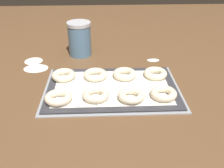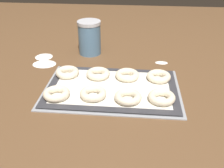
{
  "view_description": "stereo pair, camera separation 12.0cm",
  "coord_description": "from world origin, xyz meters",
  "px_view_note": "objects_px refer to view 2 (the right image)",
  "views": [
    {
      "loc": [
        -0.05,
        -0.89,
        0.54
      ],
      "look_at": [
        -0.01,
        -0.0,
        0.03
      ],
      "focal_mm": 42.0,
      "sensor_mm": 36.0,
      "label": 1
    },
    {
      "loc": [
        0.07,
        -0.89,
        0.54
      ],
      "look_at": [
        -0.01,
        -0.0,
        0.03
      ],
      "focal_mm": 42.0,
      "sensor_mm": 36.0,
      "label": 2
    }
  ],
  "objects_px": {
    "flour_canister": "(90,37)",
    "bagel_back_mid_left": "(98,74)",
    "bagel_front_far_left": "(56,94)",
    "bagel_back_mid_right": "(127,75)",
    "bagel_back_far_left": "(67,72)",
    "bagel_front_far_right": "(162,97)",
    "baking_tray": "(112,89)",
    "bagel_back_far_right": "(159,76)",
    "bagel_front_mid_left": "(93,94)",
    "bagel_front_mid_right": "(128,97)"
  },
  "relations": [
    {
      "from": "bagel_front_far_left",
      "to": "bagel_back_far_left",
      "type": "bearing_deg",
      "value": 90.31
    },
    {
      "from": "flour_canister",
      "to": "bagel_back_far_left",
      "type": "bearing_deg",
      "value": -101.11
    },
    {
      "from": "bagel_back_far_left",
      "to": "bagel_back_far_right",
      "type": "bearing_deg",
      "value": -0.17
    },
    {
      "from": "bagel_front_far_right",
      "to": "bagel_back_mid_right",
      "type": "distance_m",
      "value": 0.21
    },
    {
      "from": "flour_canister",
      "to": "bagel_back_mid_right",
      "type": "bearing_deg",
      "value": -53.23
    },
    {
      "from": "bagel_front_far_right",
      "to": "flour_canister",
      "type": "bearing_deg",
      "value": 127.77
    },
    {
      "from": "flour_canister",
      "to": "bagel_front_far_left",
      "type": "bearing_deg",
      "value": -96.74
    },
    {
      "from": "bagel_front_mid_right",
      "to": "flour_canister",
      "type": "xyz_separation_m",
      "value": [
        -0.21,
        0.44,
        0.06
      ]
    },
    {
      "from": "bagel_front_far_left",
      "to": "bagel_back_far_left",
      "type": "height_order",
      "value": "same"
    },
    {
      "from": "baking_tray",
      "to": "bagel_back_far_right",
      "type": "relative_size",
      "value": 5.39
    },
    {
      "from": "flour_canister",
      "to": "bagel_back_mid_left",
      "type": "bearing_deg",
      "value": -73.64
    },
    {
      "from": "bagel_back_mid_left",
      "to": "bagel_front_mid_right",
      "type": "bearing_deg",
      "value": -51.84
    },
    {
      "from": "bagel_front_mid_right",
      "to": "bagel_back_mid_left",
      "type": "bearing_deg",
      "value": 128.16
    },
    {
      "from": "bagel_front_far_left",
      "to": "bagel_front_far_right",
      "type": "bearing_deg",
      "value": 1.64
    },
    {
      "from": "baking_tray",
      "to": "flour_canister",
      "type": "relative_size",
      "value": 3.17
    },
    {
      "from": "bagel_front_far_left",
      "to": "bagel_back_mid_left",
      "type": "relative_size",
      "value": 1.0
    },
    {
      "from": "bagel_front_far_left",
      "to": "bagel_front_far_right",
      "type": "distance_m",
      "value": 0.39
    },
    {
      "from": "bagel_back_mid_left",
      "to": "bagel_back_mid_right",
      "type": "xyz_separation_m",
      "value": [
        0.12,
        0.0,
        0.0
      ]
    },
    {
      "from": "bagel_back_mid_right",
      "to": "flour_canister",
      "type": "relative_size",
      "value": 0.59
    },
    {
      "from": "baking_tray",
      "to": "bagel_front_far_right",
      "type": "bearing_deg",
      "value": -22.84
    },
    {
      "from": "bagel_front_far_right",
      "to": "bagel_front_far_left",
      "type": "bearing_deg",
      "value": -178.36
    },
    {
      "from": "bagel_front_far_left",
      "to": "bagel_front_mid_left",
      "type": "distance_m",
      "value": 0.14
    },
    {
      "from": "bagel_back_far_left",
      "to": "bagel_back_far_right",
      "type": "height_order",
      "value": "same"
    },
    {
      "from": "bagel_back_far_left",
      "to": "bagel_back_mid_right",
      "type": "xyz_separation_m",
      "value": [
        0.26,
        -0.0,
        0.0
      ]
    },
    {
      "from": "bagel_back_far_right",
      "to": "bagel_front_mid_right",
      "type": "bearing_deg",
      "value": -125.55
    },
    {
      "from": "bagel_back_far_left",
      "to": "bagel_back_mid_right",
      "type": "bearing_deg",
      "value": -0.15
    },
    {
      "from": "bagel_front_mid_left",
      "to": "flour_canister",
      "type": "distance_m",
      "value": 0.44
    },
    {
      "from": "bagel_front_mid_left",
      "to": "bagel_back_far_left",
      "type": "distance_m",
      "value": 0.21
    },
    {
      "from": "bagel_front_far_left",
      "to": "bagel_back_mid_right",
      "type": "height_order",
      "value": "same"
    },
    {
      "from": "baking_tray",
      "to": "bagel_back_mid_left",
      "type": "distance_m",
      "value": 0.11
    },
    {
      "from": "bagel_front_far_left",
      "to": "bagel_front_far_right",
      "type": "height_order",
      "value": "same"
    },
    {
      "from": "bagel_front_mid_left",
      "to": "bagel_back_far_left",
      "type": "relative_size",
      "value": 1.0
    },
    {
      "from": "bagel_front_far_left",
      "to": "bagel_back_mid_right",
      "type": "bearing_deg",
      "value": 33.8
    },
    {
      "from": "bagel_back_far_left",
      "to": "bagel_back_mid_left",
      "type": "relative_size",
      "value": 1.0
    },
    {
      "from": "bagel_back_mid_left",
      "to": "bagel_back_far_right",
      "type": "height_order",
      "value": "same"
    },
    {
      "from": "bagel_back_mid_left",
      "to": "bagel_front_far_right",
      "type": "bearing_deg",
      "value": -32.12
    },
    {
      "from": "bagel_front_far_left",
      "to": "bagel_front_mid_right",
      "type": "height_order",
      "value": "same"
    },
    {
      "from": "bagel_front_mid_left",
      "to": "bagel_front_mid_right",
      "type": "relative_size",
      "value": 1.0
    },
    {
      "from": "baking_tray",
      "to": "bagel_front_mid_right",
      "type": "height_order",
      "value": "bagel_front_mid_right"
    },
    {
      "from": "baking_tray",
      "to": "flour_canister",
      "type": "bearing_deg",
      "value": 112.55
    },
    {
      "from": "bagel_front_far_left",
      "to": "bagel_front_mid_left",
      "type": "bearing_deg",
      "value": 5.63
    },
    {
      "from": "bagel_front_far_left",
      "to": "flour_canister",
      "type": "distance_m",
      "value": 0.45
    },
    {
      "from": "bagel_front_mid_left",
      "to": "bagel_back_mid_right",
      "type": "distance_m",
      "value": 0.2
    },
    {
      "from": "bagel_back_mid_left",
      "to": "bagel_front_mid_left",
      "type": "bearing_deg",
      "value": -88.86
    },
    {
      "from": "bagel_front_mid_left",
      "to": "bagel_back_far_right",
      "type": "relative_size",
      "value": 1.0
    },
    {
      "from": "bagel_back_far_left",
      "to": "bagel_back_mid_left",
      "type": "height_order",
      "value": "same"
    },
    {
      "from": "bagel_front_mid_right",
      "to": "bagel_front_far_right",
      "type": "bearing_deg",
      "value": 4.53
    },
    {
      "from": "bagel_back_far_right",
      "to": "flour_canister",
      "type": "relative_size",
      "value": 0.59
    },
    {
      "from": "baking_tray",
      "to": "bagel_back_mid_right",
      "type": "relative_size",
      "value": 5.39
    },
    {
      "from": "bagel_back_mid_left",
      "to": "bagel_back_mid_right",
      "type": "height_order",
      "value": "same"
    }
  ]
}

